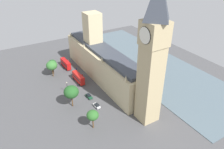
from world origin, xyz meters
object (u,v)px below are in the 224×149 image
Objects in this scene: clock_tower at (153,53)px; car_white_under_trees at (97,106)px; street_lamp_slot_11 at (53,67)px; plane_tree_kerbside at (71,92)px; double_decker_bus_corner at (78,78)px; street_lamp_slot_12 at (67,85)px; plane_tree_slot_10 at (52,65)px; plane_tree_midblock at (52,63)px; car_dark_green_far_end at (89,96)px; pedestrian_leading at (82,75)px; double_decker_bus_trailing at (66,64)px; parliament_building at (102,61)px; pedestrian_opposite_hall at (68,61)px; pedestrian_by_river_gate at (77,69)px; plane_tree_near_tower at (93,115)px.

clock_tower is 13.79× the size of car_white_under_trees.
clock_tower is 9.43× the size of street_lamp_slot_11.
plane_tree_kerbside is at bearing 86.84° from street_lamp_slot_11.
street_lamp_slot_12 is at bearing 35.32° from double_decker_bus_corner.
street_lamp_slot_12 is (-1.14, 19.73, -2.50)m from plane_tree_slot_10.
plane_tree_slot_10 reaches higher than plane_tree_midblock.
plane_tree_kerbside is 1.73× the size of street_lamp_slot_11.
car_dark_green_far_end is (1.55, 15.97, -1.75)m from double_decker_bus_corner.
plane_tree_kerbside reaches higher than pedestrian_leading.
car_dark_green_far_end is at bearing -94.31° from double_decker_bus_trailing.
car_dark_green_far_end is (1.50, 35.16, -1.75)m from double_decker_bus_trailing.
plane_tree_kerbside is (10.73, 18.08, 5.16)m from double_decker_bus_corner.
clock_tower is 63.65m from plane_tree_slot_10.
plane_tree_slot_10 is (9.95, 6.29, 4.24)m from double_decker_bus_trailing.
car_dark_green_far_end is at bearing 106.30° from plane_tree_slot_10.
double_decker_bus_trailing is 1.71× the size of street_lamp_slot_11.
parliament_building is 29.66m from car_white_under_trees.
plane_tree_kerbside is at bearing 80.56° from street_lamp_slot_12.
pedestrian_opposite_hall is at bearing -111.53° from street_lamp_slot_12.
pedestrian_by_river_gate is 14.53m from plane_tree_midblock.
street_lamp_slot_12 is (7.22, -17.63, 3.48)m from car_white_under_trees.
pedestrian_opposite_hall is at bearing -108.53° from plane_tree_kerbside.
street_lamp_slot_12 reaches higher than double_decker_bus_trailing.
plane_tree_slot_10 is at bearing -66.92° from clock_tower.
street_lamp_slot_11 is (-1.85, -33.52, -3.47)m from plane_tree_kerbside.
double_decker_bus_corner is 1.72× the size of street_lamp_slot_11.
plane_tree_near_tower is (22.08, -6.21, -23.77)m from clock_tower.
pedestrian_leading is at bearing 140.26° from street_lamp_slot_11.
double_decker_bus_corner is 25.68m from pedestrian_opposite_hall.
plane_tree_near_tower is at bearing 66.26° from car_dark_green_far_end.
plane_tree_midblock is at bearing 24.51° from pedestrian_opposite_hall.
plane_tree_slot_10 is at bearing -86.69° from street_lamp_slot_12.
plane_tree_midblock is at bearing -37.04° from parliament_building.
street_lamp_slot_11 reaches higher than double_decker_bus_corner.
double_decker_bus_corner is (13.23, -41.60, -27.51)m from clock_tower.
clock_tower is 66.40m from street_lamp_slot_11.
car_white_under_trees is 2.53× the size of pedestrian_by_river_gate.
clock_tower is 13.19× the size of car_dark_green_far_end.
car_white_under_trees is at bearing 99.75° from plane_tree_midblock.
parliament_building reaches higher than plane_tree_near_tower.
parliament_building is 40.91× the size of pedestrian_by_river_gate.
double_decker_bus_corner is 6.76× the size of pedestrian_leading.
car_white_under_trees reaches higher than pedestrian_leading.
pedestrian_leading is (-5.77, -20.52, -0.18)m from car_dark_green_far_end.
pedestrian_leading is at bearing 72.78° from car_white_under_trees.
parliament_building reaches higher than double_decker_bus_corner.
pedestrian_leading is at bearing -75.61° from double_decker_bus_trailing.
car_white_under_trees is 0.40× the size of plane_tree_kerbside.
plane_tree_slot_10 is (14.21, -8.35, 6.17)m from pedestrian_leading.
clock_tower is 5.51× the size of double_decker_bus_trailing.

